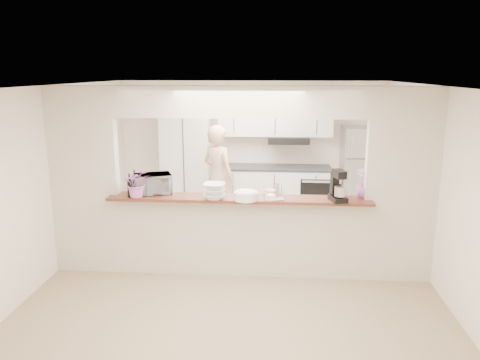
# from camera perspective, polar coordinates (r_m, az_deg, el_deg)

# --- Properties ---
(floor) EXTENTS (6.00, 6.00, 0.00)m
(floor) POSITION_cam_1_polar(r_m,az_deg,el_deg) (6.46, -0.11, -11.34)
(floor) COLOR tan
(floor) RESTS_ON ground
(tile_overlay) EXTENTS (5.00, 2.90, 0.01)m
(tile_overlay) POSITION_cam_1_polar(r_m,az_deg,el_deg) (7.89, 0.77, -6.64)
(tile_overlay) COLOR beige
(tile_overlay) RESTS_ON floor
(partition) EXTENTS (5.00, 0.15, 2.50)m
(partition) POSITION_cam_1_polar(r_m,az_deg,el_deg) (5.99, -0.12, 1.66)
(partition) COLOR beige
(partition) RESTS_ON floor
(bar_counter) EXTENTS (3.40, 0.38, 1.09)m
(bar_counter) POSITION_cam_1_polar(r_m,az_deg,el_deg) (6.24, -0.12, -6.54)
(bar_counter) COLOR beige
(bar_counter) RESTS_ON floor
(kitchen_cabinets) EXTENTS (3.15, 0.62, 2.25)m
(kitchen_cabinets) POSITION_cam_1_polar(r_m,az_deg,el_deg) (8.77, 0.06, 1.97)
(kitchen_cabinets) COLOR silver
(kitchen_cabinets) RESTS_ON floor
(refrigerator) EXTENTS (0.75, 0.70, 1.70)m
(refrigerator) POSITION_cam_1_polar(r_m,az_deg,el_deg) (8.84, 14.63, 0.81)
(refrigerator) COLOR #B3B3B8
(refrigerator) RESTS_ON floor
(flower_left) EXTENTS (0.39, 0.35, 0.36)m
(flower_left) POSITION_cam_1_polar(r_m,az_deg,el_deg) (6.13, -12.43, -0.40)
(flower_left) COLOR #DA73C7
(flower_left) RESTS_ON bar_counter
(wine_bottle_a) EXTENTS (0.06, 0.06, 0.31)m
(wine_bottle_a) POSITION_cam_1_polar(r_m,az_deg,el_deg) (6.18, -13.29, -0.94)
(wine_bottle_a) COLOR black
(wine_bottle_a) RESTS_ON bar_counter
(wine_bottle_b) EXTENTS (0.06, 0.06, 0.31)m
(wine_bottle_b) POSITION_cam_1_polar(r_m,az_deg,el_deg) (6.38, -12.70, -0.46)
(wine_bottle_b) COLOR black
(wine_bottle_b) RESTS_ON bar_counter
(toaster_oven) EXTENTS (0.56, 0.47, 0.26)m
(toaster_oven) POSITION_cam_1_polar(r_m,az_deg,el_deg) (6.29, -10.58, -0.46)
(toaster_oven) COLOR #A3A3A8
(toaster_oven) RESTS_ON bar_counter
(serving_bowls) EXTENTS (0.29, 0.29, 0.20)m
(serving_bowls) POSITION_cam_1_polar(r_m,az_deg,el_deg) (5.93, -3.14, -1.40)
(serving_bowls) COLOR white
(serving_bowls) RESTS_ON bar_counter
(plate_stack_a) EXTENTS (0.26, 0.26, 0.12)m
(plate_stack_a) POSITION_cam_1_polar(r_m,az_deg,el_deg) (5.88, 0.71, -1.90)
(plate_stack_a) COLOR white
(plate_stack_a) RESTS_ON bar_counter
(plate_stack_b) EXTENTS (0.30, 0.30, 0.11)m
(plate_stack_b) POSITION_cam_1_polar(r_m,az_deg,el_deg) (5.88, 0.71, -1.97)
(plate_stack_b) COLOR white
(plate_stack_b) RESTS_ON bar_counter
(red_bowl) EXTENTS (0.15, 0.15, 0.07)m
(red_bowl) POSITION_cam_1_polar(r_m,az_deg,el_deg) (6.15, 0.41, -1.48)
(red_bowl) COLOR maroon
(red_bowl) RESTS_ON bar_counter
(tan_bowl) EXTENTS (0.15, 0.15, 0.07)m
(tan_bowl) POSITION_cam_1_polar(r_m,az_deg,el_deg) (6.14, 3.67, -1.53)
(tan_bowl) COLOR tan
(tan_bowl) RESTS_ON bar_counter
(utensil_caddy) EXTENTS (0.26, 0.20, 0.22)m
(utensil_caddy) POSITION_cam_1_polar(r_m,az_deg,el_deg) (5.90, 4.23, -1.57)
(utensil_caddy) COLOR silver
(utensil_caddy) RESTS_ON bar_counter
(stand_mixer) EXTENTS (0.23, 0.30, 0.40)m
(stand_mixer) POSITION_cam_1_polar(r_m,az_deg,el_deg) (5.94, 11.85, -0.85)
(stand_mixer) COLOR black
(stand_mixer) RESTS_ON bar_counter
(flower_right) EXTENTS (0.27, 0.27, 0.37)m
(flower_right) POSITION_cam_1_polar(r_m,az_deg,el_deg) (6.18, 14.89, -0.41)
(flower_right) COLOR #B568C2
(flower_right) RESTS_ON bar_counter
(person) EXTENTS (0.78, 0.74, 1.80)m
(person) POSITION_cam_1_polar(r_m,az_deg,el_deg) (7.94, -2.65, 0.22)
(person) COLOR tan
(person) RESTS_ON floor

